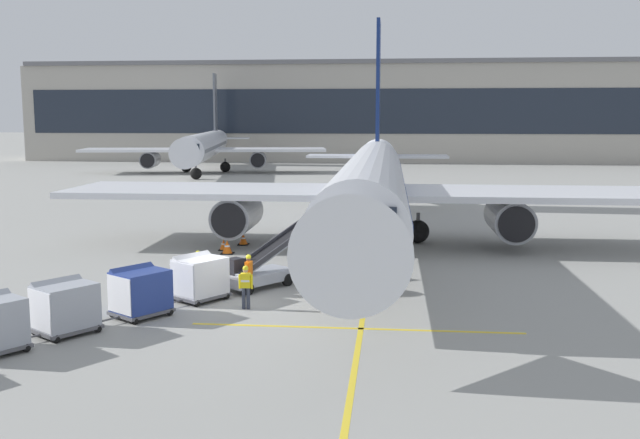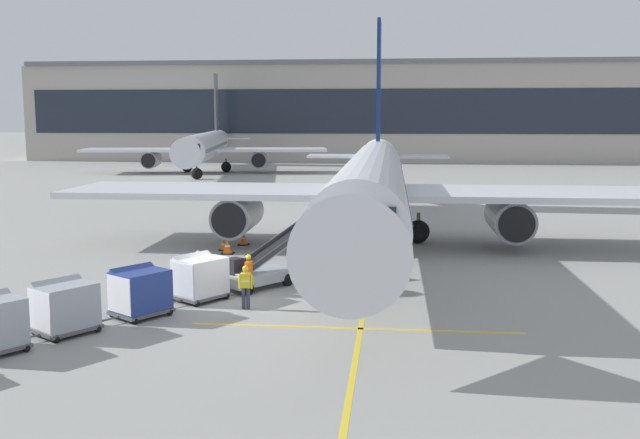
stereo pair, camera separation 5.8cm
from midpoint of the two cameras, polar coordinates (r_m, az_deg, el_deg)
The scene contains 16 objects.
ground_plane at distance 30.35m, azimuth -7.56°, elevation -6.35°, with size 600.00×600.00×0.00m, color gray.
parked_airplane at distance 42.56m, azimuth 4.04°, elevation 2.79°, with size 35.99×45.97×15.31m.
belt_loader at distance 32.41m, azimuth -4.73°, elevation -3.84°, with size 4.24×5.04×2.85m.
baggage_cart_lead at distance 30.35m, azimuth -9.54°, elevation -4.45°, with size 2.45×2.70×1.91m.
baggage_cart_second at distance 28.37m, azimuth -14.07°, elevation -5.48°, with size 2.45×2.70×1.91m.
baggage_cart_third at distance 26.92m, azimuth -19.55°, elevation -6.44°, with size 2.45×2.70×1.91m.
ground_crew_by_loader at distance 28.75m, azimuth -5.93°, elevation -5.10°, with size 0.57×0.26×1.74m.
ground_crew_by_carts at distance 32.20m, azimuth -9.62°, elevation -3.73°, with size 0.49×0.41×1.74m.
ground_crew_marshaller at distance 31.01m, azimuth -5.69°, elevation -4.11°, with size 0.29×0.57×1.74m.
safety_cone_engine_keepout at distance 43.11m, azimuth -6.10°, elevation -1.54°, with size 0.62×0.62×0.71m.
safety_cone_wingtip at distance 41.49m, azimuth -7.65°, elevation -2.00°, with size 0.56×0.56×0.64m.
safety_cone_nose_mark at distance 40.38m, azimuth -7.37°, elevation -2.18°, with size 0.68×0.68×0.77m.
apron_guidance_line_lead_in at distance 42.19m, azimuth 4.22°, elevation -2.20°, with size 0.20×110.00×0.01m.
apron_guidance_line_stop_bar at distance 26.29m, azimuth 2.76°, elevation -8.57°, with size 12.00×0.20×0.01m.
terminal_building at distance 125.11m, azimuth 8.81°, elevation 8.36°, with size 137.89×14.76×16.62m.
distant_airplane at distance 98.96m, azimuth -9.09°, elevation 5.70°, with size 33.05×41.80×14.12m.
Camera 1 is at (6.88, -28.57, 7.56)m, focal length 40.60 mm.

